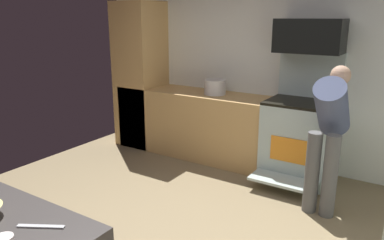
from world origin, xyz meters
TOP-DOWN VIEW (x-y plane):
  - wall_back at (0.00, 2.34)m, footprint 5.20×0.12m
  - lower_cabinet_run at (-0.90, 1.98)m, footprint 2.40×0.60m
  - cabinet_column at (-1.90, 1.98)m, footprint 0.60×0.60m
  - oven_range at (0.52, 1.97)m, footprint 0.76×0.96m
  - microwave at (0.52, 2.06)m, footprint 0.74×0.38m
  - person_cook at (0.97, 1.38)m, footprint 0.31×0.64m
  - knife_chef at (0.22, -1.29)m, footprint 0.22×0.14m
  - stock_pot at (-0.64, 1.98)m, footprint 0.29×0.29m

SIDE VIEW (x-z plane):
  - lower_cabinet_run at x=-0.90m, z-range 0.00..0.90m
  - oven_range at x=0.52m, z-range -0.24..1.25m
  - person_cook at x=0.97m, z-range 0.14..1.56m
  - knife_chef at x=0.22m, z-range 0.90..0.91m
  - stock_pot at x=-0.64m, z-range 0.90..1.09m
  - cabinet_column at x=-1.90m, z-range 0.00..2.10m
  - wall_back at x=0.00m, z-range 0.00..2.60m
  - microwave at x=0.52m, z-range 1.49..1.87m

